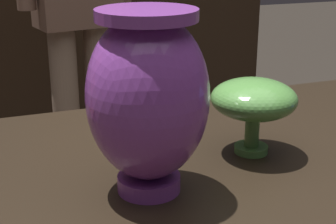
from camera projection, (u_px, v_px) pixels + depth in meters
name	position (u px, v px, depth m)	size (l,w,h in m)	color
back_display_shelf	(33.00, 56.00, 2.82)	(2.60, 0.40, 0.99)	black
vase_centerpiece	(148.00, 96.00, 0.66)	(0.16, 0.16, 0.25)	#7A388E
vase_left_accent	(254.00, 101.00, 0.80)	(0.14, 0.14, 0.12)	#477A38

